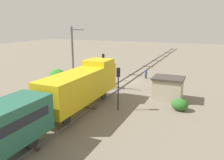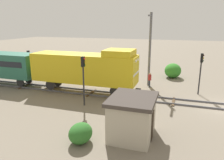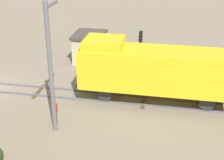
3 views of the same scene
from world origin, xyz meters
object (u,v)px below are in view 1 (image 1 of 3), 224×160
worker_near_track (146,73)px  catenary_mast (73,57)px  locomotive (82,84)px  worker_by_signal (80,82)px  traffic_signal_near (103,62)px  traffic_signal_mid (118,81)px  relay_hut (168,88)px

worker_near_track → catenary_mast: (7.34, 9.91, 3.46)m
locomotive → worker_near_track: size_ratio=6.82×
worker_by_signal → catenary_mast: catenary_mast is taller
traffic_signal_near → worker_by_signal: 5.73m
traffic_signal_mid → relay_hut: traffic_signal_mid is taller
traffic_signal_near → traffic_signal_mid: 12.00m
catenary_mast → relay_hut: catenary_mast is taller
locomotive → catenary_mast: bearing=-49.9°
worker_by_signal → relay_hut: bearing=-111.7°
worker_near_track → traffic_signal_mid: bearing=169.6°
catenary_mast → worker_by_signal: bearing=-161.1°
worker_near_track → relay_hut: size_ratio=0.49×
locomotive → worker_near_track: (-2.40, -15.77, -1.78)m
locomotive → relay_hut: 10.19m
worker_near_track → relay_hut: relay_hut is taller
traffic_signal_near → catenary_mast: bearing=72.5°
traffic_signal_mid → worker_by_signal: size_ratio=2.63×
locomotive → traffic_signal_near: 11.84m
locomotive → traffic_signal_near: size_ratio=2.70×
worker_by_signal → traffic_signal_near: bearing=-35.6°
traffic_signal_near → traffic_signal_mid: size_ratio=0.96×
traffic_signal_mid → worker_by_signal: bearing=-32.0°
catenary_mast → relay_hut: bearing=-175.9°
locomotive → traffic_signal_near: locomotive is taller
catenary_mast → traffic_signal_mid: bearing=151.7°
catenary_mast → worker_near_track: bearing=-126.5°
traffic_signal_mid → worker_near_track: bearing=-86.0°
traffic_signal_near → traffic_signal_mid: bearing=123.4°
traffic_signal_near → worker_by_signal: size_ratio=2.53×
worker_by_signal → catenary_mast: size_ratio=0.20×
worker_near_track → catenary_mast: bearing=129.1°
worker_by_signal → locomotive: bearing=-170.4°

